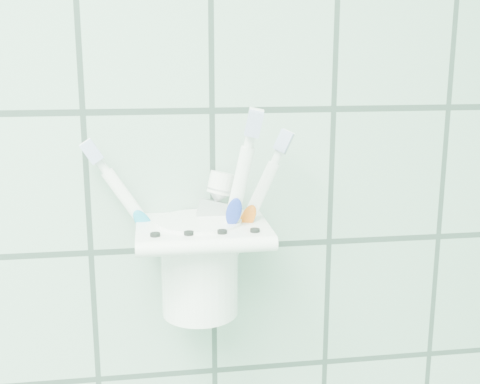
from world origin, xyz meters
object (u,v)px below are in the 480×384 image
at_px(toothbrush_orange, 212,204).
at_px(toothpaste_tube, 194,229).
at_px(holder_bracket, 202,232).
at_px(toothbrush_blue, 207,213).
at_px(cup, 200,263).
at_px(toothbrush_pink, 198,206).

height_order(toothbrush_orange, toothpaste_tube, toothbrush_orange).
distance_m(holder_bracket, toothbrush_blue, 0.02).
bearing_deg(cup, toothbrush_blue, -44.87).
distance_m(toothbrush_pink, toothbrush_orange, 0.02).
bearing_deg(holder_bracket, toothbrush_orange, 35.21).
bearing_deg(toothbrush_orange, toothbrush_pink, 152.12).
xyz_separation_m(toothbrush_blue, toothbrush_orange, (0.01, 0.01, 0.01)).
xyz_separation_m(holder_bracket, toothbrush_blue, (0.00, -0.00, 0.02)).
distance_m(holder_bracket, toothbrush_orange, 0.03).
xyz_separation_m(cup, toothpaste_tube, (-0.00, 0.01, 0.03)).
relative_size(holder_bracket, toothbrush_blue, 0.67).
relative_size(cup, toothbrush_blue, 0.52).
distance_m(holder_bracket, cup, 0.03).
height_order(holder_bracket, toothpaste_tube, toothpaste_tube).
height_order(toothbrush_pink, toothbrush_blue, toothbrush_pink).
height_order(holder_bracket, toothbrush_orange, toothbrush_orange).
bearing_deg(holder_bracket, toothpaste_tube, 123.33).
xyz_separation_m(cup, toothbrush_pink, (-0.00, 0.01, 0.06)).
bearing_deg(toothbrush_pink, holder_bracket, -88.60).
distance_m(cup, toothbrush_blue, 0.05).
height_order(toothbrush_blue, toothbrush_orange, toothbrush_orange).
height_order(cup, toothbrush_blue, toothbrush_blue).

